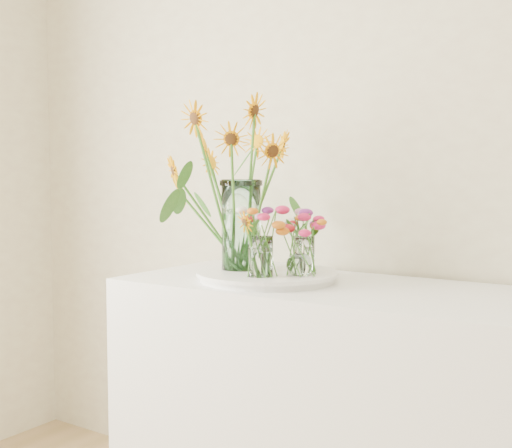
% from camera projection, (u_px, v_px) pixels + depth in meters
% --- Properties ---
extents(counter, '(1.40, 0.60, 0.90)m').
position_uv_depth(counter, '(335.00, 426.00, 2.03)').
color(counter, white).
rests_on(counter, ground_plane).
extents(tray, '(0.44, 0.44, 0.02)m').
position_uv_depth(tray, '(267.00, 277.00, 2.09)').
color(tray, white).
rests_on(tray, counter).
extents(mason_jar, '(0.15, 0.15, 0.31)m').
position_uv_depth(mason_jar, '(241.00, 225.00, 2.13)').
color(mason_jar, '#BBF3E0').
rests_on(mason_jar, tray).
extents(sunflower_bouquet, '(0.96, 0.96, 0.57)m').
position_uv_depth(sunflower_bouquet, '(241.00, 185.00, 2.12)').
color(sunflower_bouquet, '#FFA805').
rests_on(sunflower_bouquet, tray).
extents(small_vase_a, '(0.09, 0.09, 0.13)m').
position_uv_depth(small_vase_a, '(261.00, 257.00, 1.98)').
color(small_vase_a, white).
rests_on(small_vase_a, tray).
extents(wildflower_posy_a, '(0.21, 0.21, 0.22)m').
position_uv_depth(wildflower_posy_a, '(261.00, 243.00, 1.97)').
color(wildflower_posy_a, '#CD6511').
rests_on(wildflower_posy_a, tray).
extents(small_vase_b, '(0.10, 0.10, 0.12)m').
position_uv_depth(small_vase_b, '(300.00, 257.00, 2.01)').
color(small_vase_b, white).
rests_on(small_vase_b, tray).
extents(wildflower_posy_b, '(0.22, 0.22, 0.21)m').
position_uv_depth(wildflower_posy_b, '(300.00, 243.00, 2.00)').
color(wildflower_posy_b, '#CD6511').
rests_on(wildflower_posy_b, tray).
extents(small_vase_c, '(0.08, 0.08, 0.12)m').
position_uv_depth(small_vase_c, '(304.00, 255.00, 2.09)').
color(small_vase_c, white).
rests_on(small_vase_c, tray).
extents(wildflower_posy_c, '(0.19, 0.19, 0.21)m').
position_uv_depth(wildflower_posy_c, '(304.00, 241.00, 2.09)').
color(wildflower_posy_c, '#CD6511').
rests_on(wildflower_posy_c, tray).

